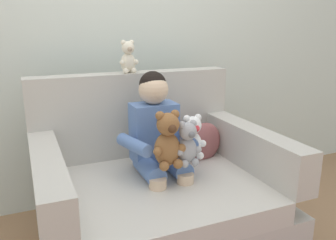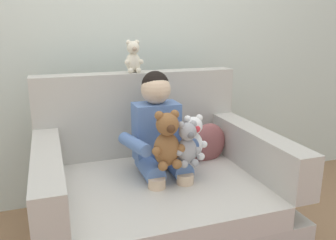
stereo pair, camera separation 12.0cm
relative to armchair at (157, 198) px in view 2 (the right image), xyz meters
name	(u,v)px [view 2 (the right image)]	position (x,y,z in m)	size (l,w,h in m)	color
back_wall	(123,22)	(0.00, 0.79, 0.99)	(6.00, 0.10, 2.60)	silver
armchair	(157,198)	(0.00, 0.00, 0.00)	(1.30, 1.03, 0.99)	#BCB7AD
seated_child	(160,137)	(0.03, 0.05, 0.35)	(0.45, 0.39, 0.82)	#597AB7
plush_white	(193,139)	(0.19, -0.08, 0.37)	(0.15, 0.12, 0.25)	white
plush_grey	(187,145)	(0.12, -0.15, 0.36)	(0.14, 0.12, 0.24)	#9E9EA3
plush_brown	(167,141)	(0.02, -0.14, 0.39)	(0.18, 0.15, 0.30)	brown
plush_cream_on_backrest	(133,57)	(-0.02, 0.39, 0.77)	(0.12, 0.10, 0.20)	silver
throw_pillow	(208,143)	(0.39, 0.15, 0.24)	(0.26, 0.12, 0.26)	#8C4C4C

